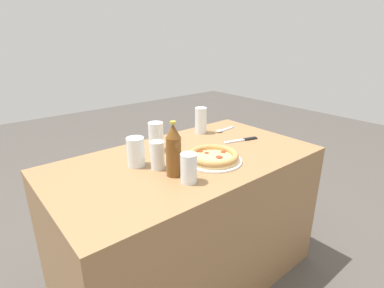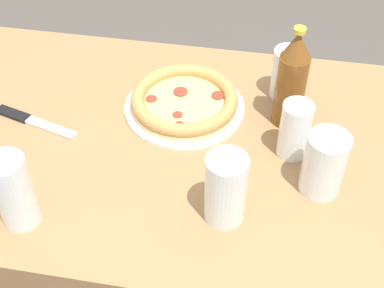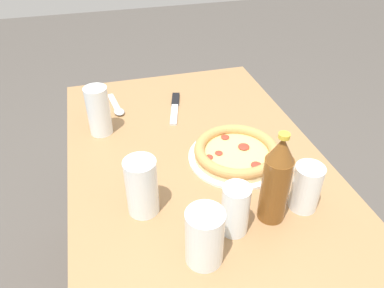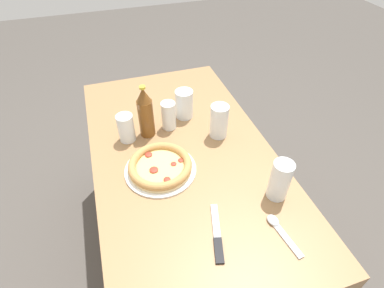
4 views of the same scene
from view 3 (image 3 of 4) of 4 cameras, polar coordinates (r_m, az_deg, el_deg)
name	(u,v)px [view 3 (image 3 of 4)]	position (r m, az deg, el deg)	size (l,w,h in m)	color
table	(204,264)	(1.25, 1.89, -17.80)	(1.29, 0.71, 0.70)	#997047
pizza_margherita	(236,153)	(1.05, 6.78, -1.30)	(0.27, 0.27, 0.04)	white
glass_lemonade	(306,189)	(0.92, 16.97, -6.52)	(0.07, 0.07, 0.12)	white
glass_iced_tea	(142,188)	(0.87, -7.64, -6.67)	(0.07, 0.07, 0.15)	white
glass_cola	(99,113)	(1.16, -14.00, 4.57)	(0.07, 0.07, 0.15)	white
glass_red_wine	(235,212)	(0.83, 6.57, -10.24)	(0.06, 0.06, 0.13)	white
glass_water	(205,239)	(0.78, 1.92, -14.33)	(0.08, 0.08, 0.13)	white
beer_bottle	(276,180)	(0.84, 12.73, -5.41)	(0.06, 0.06, 0.23)	brown
knife	(175,107)	(1.29, -2.62, 5.71)	(0.20, 0.08, 0.01)	black
spoon	(117,108)	(1.30, -11.33, 5.38)	(0.16, 0.05, 0.02)	silver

